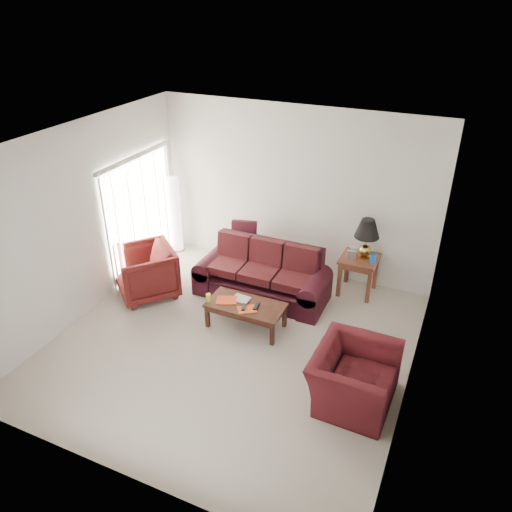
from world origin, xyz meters
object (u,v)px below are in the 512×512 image
(end_table, at_px, (358,275))
(coffee_table, at_px, (246,315))
(floor_lamp, at_px, (175,214))
(armchair_right, at_px, (353,377))
(armchair_left, at_px, (146,272))
(sofa, at_px, (262,273))

(end_table, xyz_separation_m, coffee_table, (-1.31, -1.68, -0.13))
(floor_lamp, distance_m, coffee_table, 2.96)
(coffee_table, bearing_deg, floor_lamp, 131.13)
(end_table, height_order, coffee_table, end_table)
(armchair_right, xyz_separation_m, coffee_table, (-1.89, 0.84, -0.16))
(coffee_table, bearing_deg, armchair_left, 163.65)
(sofa, bearing_deg, armchair_left, -157.90)
(sofa, distance_m, end_table, 1.65)
(coffee_table, bearing_deg, armchair_right, -36.12)
(floor_lamp, xyz_separation_m, armchair_left, (0.39, -1.59, -0.34))
(sofa, distance_m, armchair_right, 2.66)
(floor_lamp, height_order, coffee_table, floor_lamp)
(end_table, bearing_deg, sofa, -151.06)
(end_table, bearing_deg, coffee_table, -127.93)
(armchair_left, bearing_deg, sofa, 62.98)
(floor_lamp, distance_m, armchair_right, 4.95)
(armchair_right, bearing_deg, floor_lamp, 60.02)
(sofa, height_order, armchair_left, sofa)
(sofa, xyz_separation_m, floor_lamp, (-2.20, 0.85, 0.32))
(end_table, distance_m, armchair_right, 2.59)
(end_table, distance_m, coffee_table, 2.14)
(coffee_table, bearing_deg, end_table, 40.06)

